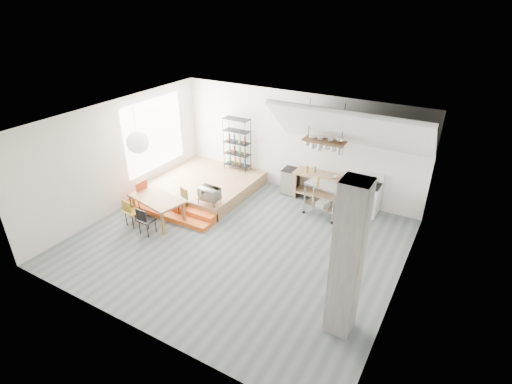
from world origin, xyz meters
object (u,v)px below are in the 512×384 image
Objects in this scene: stove at (368,198)px; rolling_cart at (323,196)px; dining_table at (157,201)px; mini_fridge at (291,181)px.

rolling_cart is at bearing -144.15° from stove.
stove is 0.72× the size of dining_table.
mini_fridge is at bearing 178.99° from stove.
dining_table is at bearing -137.36° from rolling_cart.
stove is 1.41× the size of mini_fridge.
rolling_cart is at bearing 45.37° from dining_table.
dining_table is at bearing -146.06° from stove.
rolling_cart reaches higher than dining_table.
rolling_cart is at bearing -30.40° from mini_fridge.
dining_table is at bearing -126.18° from mini_fridge.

